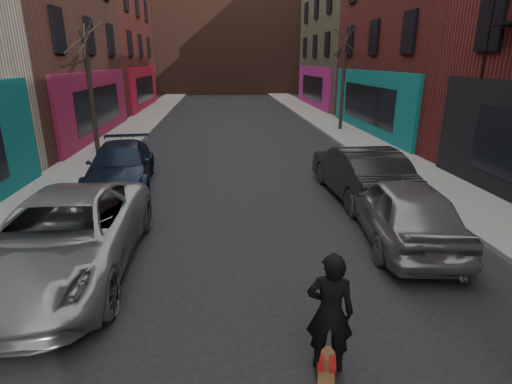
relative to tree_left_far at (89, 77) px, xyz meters
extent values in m
cube|color=gray|center=(-0.05, 12.00, -3.31)|extent=(2.50, 84.00, 0.13)
cube|color=gray|center=(12.45, 12.00, -3.31)|extent=(2.50, 84.00, 0.13)
cube|color=#47281E|center=(6.20, 38.00, 3.62)|extent=(40.00, 10.00, 14.00)
imported|color=gray|center=(2.19, -9.95, -2.60)|extent=(2.64, 5.65, 1.56)
imported|color=black|center=(1.93, -4.13, -2.68)|extent=(2.43, 5.00, 1.40)
imported|color=gray|center=(9.40, -9.10, -2.62)|extent=(2.29, 4.66, 1.53)
imported|color=black|center=(9.47, -5.90, -2.58)|extent=(1.87, 4.92, 1.60)
cube|color=brown|center=(6.62, -13.05, -3.33)|extent=(0.42, 0.83, 0.10)
imported|color=black|center=(6.62, -13.05, -2.44)|extent=(0.70, 0.55, 1.69)
camera|label=1|loc=(5.28, -17.34, 0.65)|focal=28.00mm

